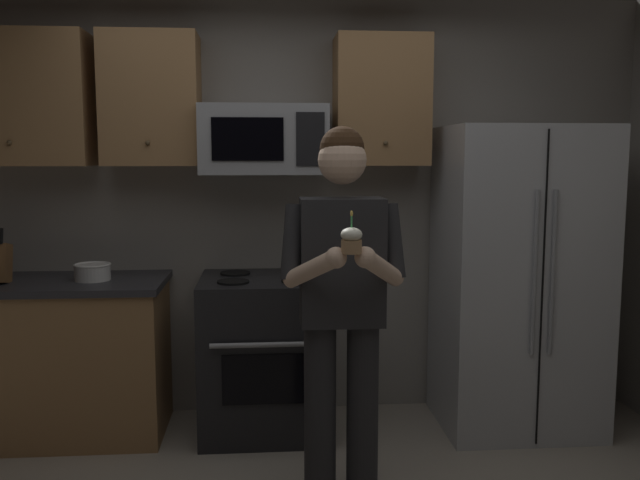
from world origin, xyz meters
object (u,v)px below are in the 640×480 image
Objects in this scene: person at (342,295)px; microwave at (264,140)px; cupcake at (351,240)px; oven_range at (266,354)px; refrigerator at (518,279)px; bowl_large_white at (93,271)px.

microwave is at bearing 109.22° from person.
cupcake is (-0.00, -0.33, 0.30)m from person.
oven_range is 1.56m from refrigerator.
oven_range is 5.36× the size of cupcake.
microwave is 1.72m from refrigerator.
bowl_large_white is at bearing 146.28° from person.
cupcake is at bearing -42.42° from bowl_large_white.
refrigerator reaches higher than cupcake.
microwave is at bearing 6.57° from bowl_large_white.
bowl_large_white is (-0.98, 0.01, 0.51)m from oven_range.
bowl_large_white is 0.12× the size of person.
bowl_large_white is at bearing 179.66° from oven_range.
cupcake is (1.34, -1.22, 0.32)m from bowl_large_white.
cupcake is (-1.15, -1.18, 0.39)m from refrigerator.
person is 0.44m from cupcake.
oven_range is 4.49× the size of bowl_large_white.
bowl_large_white is 1.19× the size of cupcake.
cupcake is (0.35, -1.21, 0.83)m from oven_range.
refrigerator is (1.50, -0.16, -0.82)m from microwave.
refrigerator is at bearing -1.04° from bowl_large_white.
oven_range is 1.11m from bowl_large_white.
microwave is at bearing 173.97° from refrigerator.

